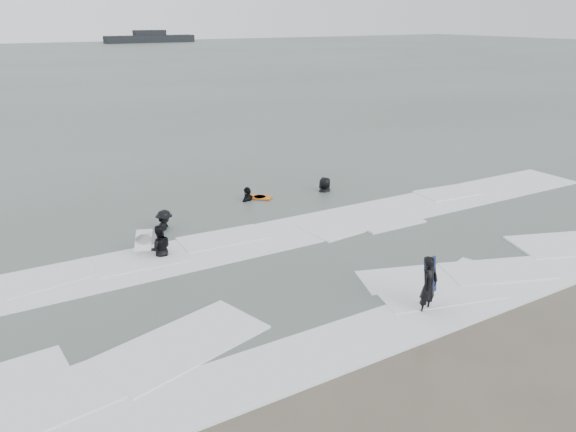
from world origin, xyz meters
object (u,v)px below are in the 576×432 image
surfer_breaker (165,231)px  surfer_right_far (325,192)px  surfer_wading (160,257)px  vessel_horizon (150,38)px  surfer_right_near (248,201)px  surfer_centre (426,312)px

surfer_breaker → surfer_right_far: surfer_right_far is taller
surfer_wading → surfer_right_far: size_ratio=0.89×
surfer_breaker → vessel_horizon: bearing=31.1°
surfer_right_near → surfer_right_far: size_ratio=0.97×
surfer_centre → surfer_wading: (-4.78, 6.81, 0.00)m
surfer_centre → vessel_horizon: 152.21m
surfer_breaker → surfer_right_near: size_ratio=0.93×
surfer_right_near → vessel_horizon: 142.10m
surfer_right_near → surfer_right_far: bearing=142.4°
surfer_right_near → surfer_right_far: (3.39, -0.57, 0.00)m
vessel_horizon → surfer_wading: bearing=-107.1°
surfer_wading → surfer_right_near: bearing=-132.3°
surfer_wading → surfer_right_far: (8.27, 3.07, 0.00)m
vessel_horizon → surfer_right_near: bearing=-105.7°
vessel_horizon → surfer_right_far: bearing=-104.3°
surfer_wading → surfer_right_near: size_ratio=0.92×
surfer_centre → surfer_right_near: (0.10, 10.45, 0.00)m
surfer_right_near → surfer_centre: bearing=61.4°
surfer_breaker → surfer_right_near: (4.03, 1.57, 0.00)m
surfer_right_near → surfer_breaker: bearing=-6.8°
surfer_breaker → surfer_right_far: 7.49m
surfer_wading → vessel_horizon: vessel_horizon is taller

